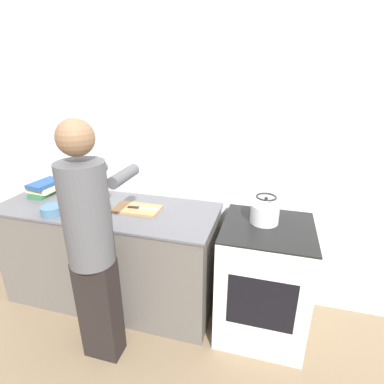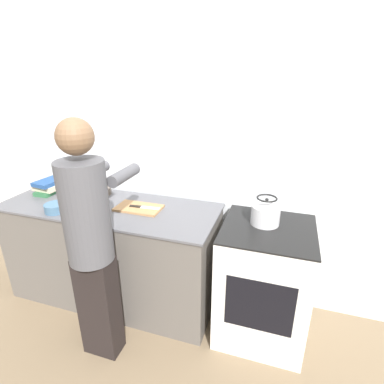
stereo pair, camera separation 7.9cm
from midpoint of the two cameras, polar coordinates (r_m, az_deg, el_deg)
name	(u,v)px [view 2 (the right image)]	position (r m, az deg, el deg)	size (l,w,h in m)	color
ground_plane	(136,329)	(2.65, -9.73, -24.34)	(12.00, 12.00, 0.00)	#7A664C
wall_back	(165,149)	(2.57, -4.24, 8.22)	(8.00, 0.05, 2.60)	silver
counter	(114,252)	(2.74, -13.90, -11.07)	(1.80, 0.68, 0.89)	#5B5651
oven	(263,282)	(2.39, 14.35, -16.21)	(0.63, 0.63, 0.90)	silver
person	(91,238)	(2.00, -17.66, -8.34)	(0.32, 0.56, 1.68)	black
cutting_board	(139,208)	(2.42, -9.20, -3.01)	(0.36, 0.21, 0.02)	#A87A4C
knife	(144,207)	(2.40, -8.27, -2.88)	(0.25, 0.05, 0.01)	silver
kettle	(266,213)	(2.17, 14.85, -3.84)	(0.20, 0.20, 0.20)	silver
bowl_prep	(102,191)	(2.78, -16.04, 0.16)	(0.17, 0.17, 0.06)	brown
bowl_mixing	(56,208)	(2.55, -23.76, -2.76)	(0.17, 0.17, 0.07)	#426684
canister_jar	(81,194)	(2.63, -19.63, -0.46)	(0.13, 0.13, 0.15)	#4C4C51
book_stack	(50,186)	(2.98, -24.77, 1.11)	(0.23, 0.29, 0.12)	#2D663D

